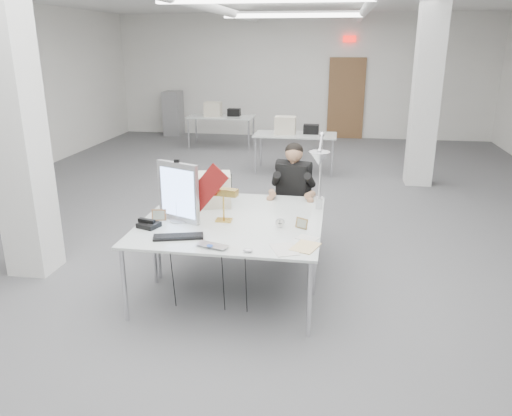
{
  "coord_description": "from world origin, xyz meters",
  "views": [
    {
      "loc": [
        1.0,
        -6.73,
        2.46
      ],
      "look_at": [
        0.23,
        -2.0,
        0.87
      ],
      "focal_mm": 35.0,
      "sensor_mm": 36.0,
      "label": 1
    }
  ],
  "objects_px": {
    "seated_person": "(293,179)",
    "bankers_lamp": "(224,206)",
    "desk_main": "(223,236)",
    "desk_phone": "(149,225)",
    "office_chair": "(293,207)",
    "monitor": "(178,192)",
    "beige_monitor": "(214,189)",
    "architect_lamp": "(320,175)",
    "laptop": "(210,248)"
  },
  "relations": [
    {
      "from": "office_chair",
      "to": "architect_lamp",
      "type": "height_order",
      "value": "architect_lamp"
    },
    {
      "from": "office_chair",
      "to": "beige_monitor",
      "type": "distance_m",
      "value": 1.16
    },
    {
      "from": "laptop",
      "to": "desk_phone",
      "type": "xyz_separation_m",
      "value": [
        -0.72,
        0.43,
        0.01
      ]
    },
    {
      "from": "laptop",
      "to": "beige_monitor",
      "type": "distance_m",
      "value": 1.26
    },
    {
      "from": "seated_person",
      "to": "beige_monitor",
      "type": "height_order",
      "value": "seated_person"
    },
    {
      "from": "seated_person",
      "to": "beige_monitor",
      "type": "bearing_deg",
      "value": -126.19
    },
    {
      "from": "monitor",
      "to": "laptop",
      "type": "xyz_separation_m",
      "value": [
        0.48,
        -0.65,
        -0.29
      ]
    },
    {
      "from": "desk_main",
      "to": "laptop",
      "type": "bearing_deg",
      "value": -96.7
    },
    {
      "from": "desk_main",
      "to": "laptop",
      "type": "xyz_separation_m",
      "value": [
        -0.04,
        -0.34,
        0.02
      ]
    },
    {
      "from": "beige_monitor",
      "to": "architect_lamp",
      "type": "xyz_separation_m",
      "value": [
        1.15,
        -0.18,
        0.26
      ]
    },
    {
      "from": "office_chair",
      "to": "bankers_lamp",
      "type": "xyz_separation_m",
      "value": [
        -0.59,
        -1.23,
        0.39
      ]
    },
    {
      "from": "desk_phone",
      "to": "laptop",
      "type": "bearing_deg",
      "value": -11.28
    },
    {
      "from": "architect_lamp",
      "to": "office_chair",
      "type": "bearing_deg",
      "value": 117.22
    },
    {
      "from": "bankers_lamp",
      "to": "beige_monitor",
      "type": "distance_m",
      "value": 0.55
    },
    {
      "from": "seated_person",
      "to": "bankers_lamp",
      "type": "distance_m",
      "value": 1.32
    },
    {
      "from": "seated_person",
      "to": "laptop",
      "type": "relative_size",
      "value": 3.27
    },
    {
      "from": "desk_main",
      "to": "seated_person",
      "type": "relative_size",
      "value": 1.9
    },
    {
      "from": "desk_phone",
      "to": "architect_lamp",
      "type": "relative_size",
      "value": 0.22
    },
    {
      "from": "desk_main",
      "to": "monitor",
      "type": "distance_m",
      "value": 0.68
    },
    {
      "from": "seated_person",
      "to": "desk_phone",
      "type": "distance_m",
      "value": 1.95
    },
    {
      "from": "seated_person",
      "to": "bankers_lamp",
      "type": "xyz_separation_m",
      "value": [
        -0.59,
        -1.18,
        0.02
      ]
    },
    {
      "from": "laptop",
      "to": "bankers_lamp",
      "type": "bearing_deg",
      "value": 109.33
    },
    {
      "from": "seated_person",
      "to": "architect_lamp",
      "type": "bearing_deg",
      "value": -54.24
    },
    {
      "from": "seated_person",
      "to": "beige_monitor",
      "type": "xyz_separation_m",
      "value": [
        -0.82,
        -0.67,
        0.03
      ]
    },
    {
      "from": "monitor",
      "to": "bankers_lamp",
      "type": "distance_m",
      "value": 0.47
    },
    {
      "from": "seated_person",
      "to": "monitor",
      "type": "height_order",
      "value": "seated_person"
    },
    {
      "from": "architect_lamp",
      "to": "desk_main",
      "type": "bearing_deg",
      "value": -133.58
    },
    {
      "from": "office_chair",
      "to": "beige_monitor",
      "type": "xyz_separation_m",
      "value": [
        -0.82,
        -0.72,
        0.4
      ]
    },
    {
      "from": "desk_main",
      "to": "seated_person",
      "type": "bearing_deg",
      "value": 71.7
    },
    {
      "from": "seated_person",
      "to": "desk_phone",
      "type": "bearing_deg",
      "value": -116.49
    },
    {
      "from": "bankers_lamp",
      "to": "architect_lamp",
      "type": "bearing_deg",
      "value": 29.31
    },
    {
      "from": "seated_person",
      "to": "desk_phone",
      "type": "relative_size",
      "value": 5.07
    },
    {
      "from": "architect_lamp",
      "to": "seated_person",
      "type": "bearing_deg",
      "value": 118.3
    },
    {
      "from": "seated_person",
      "to": "desk_main",
      "type": "bearing_deg",
      "value": -93.94
    },
    {
      "from": "desk_main",
      "to": "beige_monitor",
      "type": "distance_m",
      "value": 0.95
    },
    {
      "from": "seated_person",
      "to": "monitor",
      "type": "distance_m",
      "value": 1.62
    },
    {
      "from": "seated_person",
      "to": "office_chair",
      "type": "bearing_deg",
      "value": 104.36
    },
    {
      "from": "monitor",
      "to": "architect_lamp",
      "type": "height_order",
      "value": "architect_lamp"
    },
    {
      "from": "desk_main",
      "to": "office_chair",
      "type": "distance_m",
      "value": 1.7
    },
    {
      "from": "laptop",
      "to": "beige_monitor",
      "type": "relative_size",
      "value": 0.79
    },
    {
      "from": "office_chair",
      "to": "monitor",
      "type": "xyz_separation_m",
      "value": [
        -1.03,
        -1.29,
        0.52
      ]
    },
    {
      "from": "office_chair",
      "to": "desk_phone",
      "type": "relative_size",
      "value": 5.71
    },
    {
      "from": "office_chair",
      "to": "bankers_lamp",
      "type": "bearing_deg",
      "value": -101.34
    },
    {
      "from": "seated_person",
      "to": "beige_monitor",
      "type": "relative_size",
      "value": 2.58
    },
    {
      "from": "desk_main",
      "to": "desk_phone",
      "type": "bearing_deg",
      "value": 173.45
    },
    {
      "from": "monitor",
      "to": "seated_person",
      "type": "bearing_deg",
      "value": 73.7
    },
    {
      "from": "monitor",
      "to": "desk_phone",
      "type": "distance_m",
      "value": 0.43
    },
    {
      "from": "desk_main",
      "to": "beige_monitor",
      "type": "height_order",
      "value": "beige_monitor"
    },
    {
      "from": "desk_main",
      "to": "laptop",
      "type": "height_order",
      "value": "laptop"
    },
    {
      "from": "seated_person",
      "to": "desk_phone",
      "type": "xyz_separation_m",
      "value": [
        -1.27,
        -1.47,
        -0.12
      ]
    }
  ]
}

